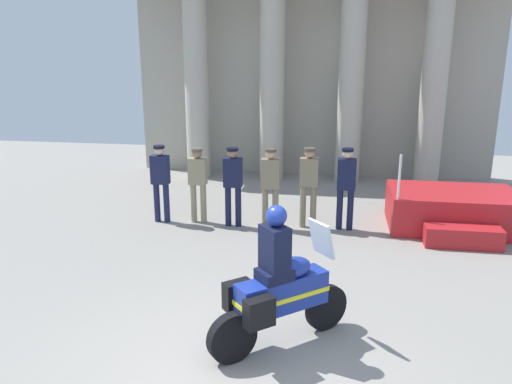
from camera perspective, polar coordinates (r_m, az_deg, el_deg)
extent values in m
plane|color=gray|center=(6.33, -2.03, -20.14)|extent=(28.00, 28.00, 0.00)
cube|color=#A49F91|center=(15.46, 6.37, 12.95)|extent=(10.45, 0.30, 5.94)
cylinder|color=#B2AD9E|center=(15.07, -6.61, 11.43)|extent=(0.69, 0.69, 5.18)
cylinder|color=#B2AD9E|center=(14.64, 1.79, 11.40)|extent=(0.69, 0.69, 5.18)
cylinder|color=#B2AD9E|center=(14.52, 10.50, 11.12)|extent=(0.69, 0.69, 5.18)
cylinder|color=#B2AD9E|center=(14.73, 19.14, 10.59)|extent=(0.69, 0.69, 5.18)
cube|color=#B21E23|center=(11.62, 20.95, -1.84)|extent=(2.61, 1.68, 0.80)
cube|color=#B21E23|center=(10.68, 21.98, -4.60)|extent=(1.43, 0.50, 0.40)
cylinder|color=silver|center=(10.48, 15.67, 1.60)|extent=(0.05, 0.05, 0.90)
cylinder|color=#191E42|center=(11.44, -10.96, -1.15)|extent=(0.13, 0.13, 0.87)
cylinder|color=#191E42|center=(11.37, -9.92, -1.21)|extent=(0.13, 0.13, 0.87)
cube|color=#191E42|center=(11.21, -10.63, 2.46)|extent=(0.38, 0.22, 0.62)
sphere|color=beige|center=(11.13, -10.74, 4.55)|extent=(0.21, 0.21, 0.21)
cylinder|color=black|center=(11.11, -10.76, 4.95)|extent=(0.24, 0.24, 0.06)
cylinder|color=gray|center=(11.28, -6.95, -1.22)|extent=(0.13, 0.13, 0.86)
cylinder|color=gray|center=(11.23, -5.87, -1.27)|extent=(0.13, 0.13, 0.86)
cube|color=gray|center=(11.07, -6.52, 2.31)|extent=(0.38, 0.22, 0.57)
sphere|color=#997056|center=(10.98, -6.58, 4.29)|extent=(0.21, 0.21, 0.21)
cylinder|color=brown|center=(10.97, -6.60, 4.70)|extent=(0.24, 0.24, 0.06)
cylinder|color=#141938|center=(10.98, -3.11, -1.58)|extent=(0.13, 0.13, 0.87)
cylinder|color=#141938|center=(10.94, -1.99, -1.64)|extent=(0.13, 0.13, 0.87)
cube|color=#141938|center=(10.76, -2.60, 2.19)|extent=(0.38, 0.22, 0.62)
sphere|color=#997056|center=(10.67, -2.63, 4.35)|extent=(0.21, 0.21, 0.21)
cylinder|color=black|center=(10.65, -2.63, 4.77)|extent=(0.24, 0.24, 0.06)
cylinder|color=#7A7056|center=(10.86, 1.02, -1.76)|extent=(0.13, 0.13, 0.87)
cylinder|color=#7A7056|center=(10.84, 2.17, -1.82)|extent=(0.13, 0.13, 0.87)
cube|color=#7A7056|center=(10.65, 1.62, 2.05)|extent=(0.38, 0.22, 0.63)
sphere|color=tan|center=(10.56, 1.64, 4.26)|extent=(0.21, 0.21, 0.21)
cylinder|color=#494334|center=(10.54, 1.64, 4.68)|extent=(0.24, 0.24, 0.06)
cylinder|color=#7A7056|center=(10.93, 5.23, -1.61)|extent=(0.13, 0.13, 0.91)
cylinder|color=#7A7056|center=(10.92, 6.39, -1.66)|extent=(0.13, 0.13, 0.91)
cube|color=#7A7056|center=(10.72, 5.92, 2.21)|extent=(0.38, 0.22, 0.60)
sphere|color=tan|center=(10.63, 5.98, 4.33)|extent=(0.21, 0.21, 0.21)
cylinder|color=#494334|center=(10.62, 5.99, 4.74)|extent=(0.24, 0.24, 0.06)
cylinder|color=#141938|center=(10.89, 9.28, -1.91)|extent=(0.13, 0.13, 0.88)
cylinder|color=#141938|center=(10.89, 10.43, -1.96)|extent=(0.13, 0.13, 0.88)
cube|color=#141938|center=(10.69, 10.05, 1.97)|extent=(0.38, 0.22, 0.65)
sphere|color=beige|center=(10.59, 10.16, 4.22)|extent=(0.21, 0.21, 0.21)
cylinder|color=black|center=(10.58, 10.18, 4.64)|extent=(0.24, 0.24, 0.06)
cylinder|color=black|center=(7.17, 7.81, -12.60)|extent=(0.55, 0.49, 0.64)
cylinder|color=black|center=(6.46, -2.67, -15.89)|extent=(0.58, 0.52, 0.64)
cube|color=navy|center=(6.59, 2.93, -11.21)|extent=(1.15, 1.05, 0.44)
ellipsoid|color=navy|center=(6.53, 4.07, -8.38)|extent=(0.60, 0.58, 0.26)
cube|color=yellow|center=(6.60, 2.92, -11.36)|extent=(1.17, 1.07, 0.06)
cube|color=silver|center=(6.67, 7.29, -5.16)|extent=(0.38, 0.41, 0.47)
cube|color=black|center=(6.56, -2.07, -11.36)|extent=(0.39, 0.37, 0.36)
cube|color=black|center=(6.16, 0.36, -13.26)|extent=(0.39, 0.37, 0.36)
cube|color=black|center=(6.41, 2.06, -9.15)|extent=(0.52, 0.52, 0.14)
cube|color=black|center=(6.27, 2.09, -6.25)|extent=(0.43, 0.44, 0.56)
sphere|color=navy|center=(6.13, 2.29, -2.66)|extent=(0.26, 0.26, 0.26)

